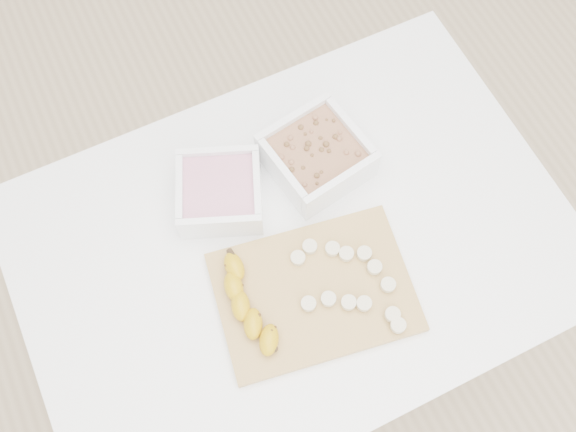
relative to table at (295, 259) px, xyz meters
name	(u,v)px	position (x,y,z in m)	size (l,w,h in m)	color
ground	(292,332)	(0.00, 0.00, -0.65)	(3.50, 3.50, 0.00)	#C6AD89
table	(295,259)	(0.00, 0.00, 0.00)	(1.00, 0.70, 0.75)	white
bowl_yogurt	(220,192)	(-0.09, 0.14, 0.13)	(0.20, 0.20, 0.07)	white
bowl_granola	(316,155)	(0.10, 0.13, 0.14)	(0.19, 0.19, 0.08)	white
cutting_board	(314,292)	(-0.01, -0.10, 0.10)	(0.34, 0.24, 0.01)	#B78A49
banana	(249,306)	(-0.13, -0.08, 0.13)	(0.05, 0.19, 0.03)	#C6980B
banana_slices	(350,281)	(0.05, -0.11, 0.12)	(0.17, 0.22, 0.02)	beige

